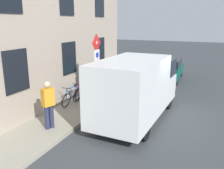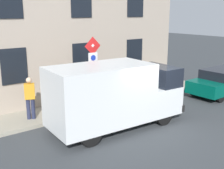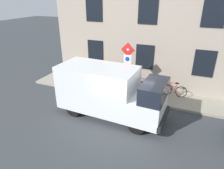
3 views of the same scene
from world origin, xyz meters
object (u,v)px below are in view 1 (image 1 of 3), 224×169
Objects in this scene: delivery_van at (137,87)px; litter_bin at (107,89)px; parked_hatchback at (167,68)px; bicycle_blue at (73,96)px; bicycle_red at (98,83)px; sign_post_stacked at (97,63)px; pedestrian at (48,103)px; bicycle_purple at (82,91)px; bicycle_black at (90,87)px.

delivery_van is 2.73m from litter_bin.
parked_hatchback is 2.36× the size of bicycle_blue.
parked_hatchback is at bearing 149.78° from bicycle_red.
sign_post_stacked is 3.14m from bicycle_red.
litter_bin reaches higher than bicycle_red.
delivery_van reaches higher than bicycle_red.
bicycle_red is (1.19, -2.41, -1.62)m from sign_post_stacked.
pedestrian reaches higher than parked_hatchback.
parked_hatchback is 2.36× the size of bicycle_purple.
bicycle_black is at bearing 61.74° from delivery_van.
delivery_van is 3.15× the size of pedestrian.
bicycle_red is at bearing -179.45° from bicycle_blue.
sign_post_stacked is at bearing 83.86° from delivery_van.
pedestrian is at bearing 78.06° from sign_post_stacked.
bicycle_red is 1.00× the size of bicycle_black.
sign_post_stacked is 2.91m from pedestrian.
parked_hatchback is 7.08m from bicycle_purple.
litter_bin is (-0.41, -4.00, -0.48)m from pedestrian.
sign_post_stacked reaches higher than pedestrian.
sign_post_stacked reaches higher than bicycle_purple.
parked_hatchback reaches higher than bicycle_red.
sign_post_stacked is at bearing 96.22° from litter_bin.
pedestrian is at bearing 8.97° from bicycle_purple.
bicycle_purple is (2.94, 6.44, -0.22)m from parked_hatchback.
bicycle_black is at bearing -179.46° from bicycle_blue.
bicycle_blue is (1.19, 0.13, -1.62)m from sign_post_stacked.
bicycle_black is 1.00× the size of bicycle_purple.
bicycle_purple is at bearing -31.18° from sign_post_stacked.
bicycle_purple is at bearing 31.17° from litter_bin.
bicycle_blue is (2.94, 7.28, -0.22)m from parked_hatchback.
pedestrian is (-0.63, 2.53, 0.56)m from bicycle_blue.
sign_post_stacked is 2.01m from bicycle_blue.
bicycle_blue is at bearing 1.57° from bicycle_red.
parked_hatchback is at bearing 4.05° from delivery_van.
sign_post_stacked is at bearing 96.67° from bicycle_blue.
parked_hatchback is at bearing -103.75° from sign_post_stacked.
bicycle_black is 1.07m from litter_bin.
pedestrian is at bearing 84.09° from litter_bin.
parked_hatchback is at bearing 153.89° from bicycle_purple.
sign_post_stacked is 3.43× the size of litter_bin.
bicycle_purple is 1.00× the size of bicycle_blue.
bicycle_black is at bearing 121.03° from pedestrian.
bicycle_blue is at bearing -1.58° from bicycle_purple.
litter_bin is at bearing 45.98° from bicycle_red.
parked_hatchback is 2.35× the size of pedestrian.
bicycle_blue is at bearing -23.58° from parked_hatchback.
sign_post_stacked is 7.50m from parked_hatchback.
parked_hatchback is 10.08m from pedestrian.
bicycle_red is 1.90× the size of litter_bin.
litter_bin is at bearing -83.78° from sign_post_stacked.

